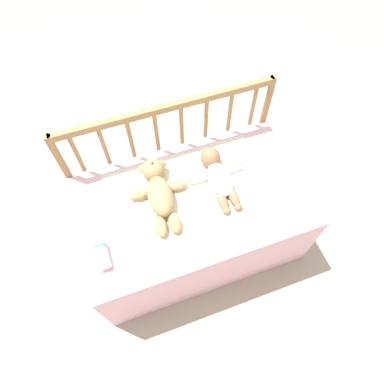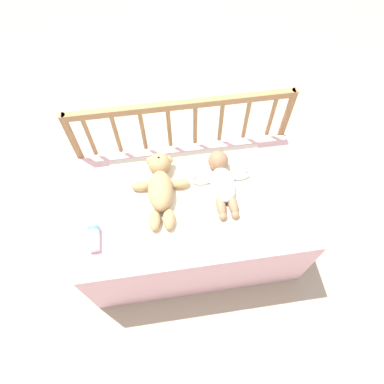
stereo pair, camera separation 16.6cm
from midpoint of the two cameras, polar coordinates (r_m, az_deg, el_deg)
name	(u,v)px [view 1 (the left image)]	position (r m, az deg, el deg)	size (l,w,h in m)	color
ground_plane	(193,239)	(2.16, -2.09, -7.96)	(12.00, 12.00, 0.00)	tan
crib_mattress	(193,222)	(1.93, -2.33, -5.16)	(1.16, 0.68, 0.50)	#EDB7C6
crib_rail	(170,137)	(1.85, -6.32, 8.90)	(1.16, 0.04, 0.81)	#997047
blanket	(190,192)	(1.73, -3.07, -0.30)	(0.81, 0.50, 0.01)	silver
teddy_bear	(159,191)	(1.69, -8.34, -0.03)	(0.30, 0.42, 0.12)	tan
baby	(218,176)	(1.74, 1.64, 2.51)	(0.30, 0.38, 0.11)	white
baby_bottle	(102,254)	(1.64, -17.59, -10.08)	(0.06, 0.14, 0.06)	white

